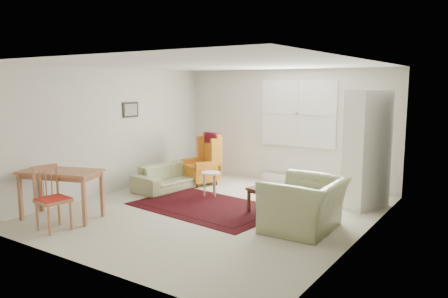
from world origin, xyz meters
The scene contains 10 objects.
room centered at (0.02, 0.21, 1.26)m, with size 5.04×5.54×2.51m.
rug centered at (-0.25, 0.13, 0.01)m, with size 2.63×1.69×0.03m, color black, non-canonical shape.
sofa centered at (-1.68, 0.93, 0.36)m, with size 1.81×0.71×0.73m, color #8A9060.
armchair centered at (1.69, -0.05, 0.47)m, with size 1.21×1.06×0.94m, color #8A9060.
wingback_chair centered at (-1.42, 1.53, 0.56)m, with size 0.65×0.69×1.13m, color orange, non-canonical shape.
coffee_table centered at (0.80, 0.43, 0.22)m, with size 0.54×0.54×0.44m, color #472416, non-canonical shape.
stool centered at (-0.62, 0.77, 0.25)m, with size 0.37×0.37×0.49m, color white, non-canonical shape.
cabinet centered at (2.10, 1.69, 1.04)m, with size 0.44×0.83×2.08m, color silver, non-canonical shape.
desk centered at (-1.83, -1.72, 0.40)m, with size 1.26×0.63×0.80m, color #A86A44, non-canonical shape.
desk_chair centered at (-1.42, -2.15, 0.49)m, with size 0.43×0.43×0.97m, color #A86A44, non-canonical shape.
Camera 1 is at (4.20, -5.99, 2.17)m, focal length 35.00 mm.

